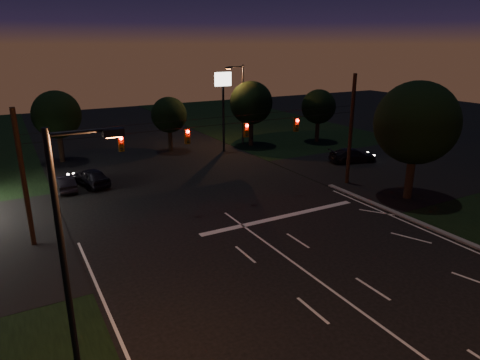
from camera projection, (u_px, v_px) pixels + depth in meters
ground at (376, 323)px, 17.94m from camera, size 140.00×140.00×0.00m
cross_street_right at (403, 168)px, 40.50m from camera, size 20.00×16.00×0.02m
stop_bar at (281, 217)px, 28.91m from camera, size 12.00×0.50×0.01m
utility_pole_right at (347, 183)px, 35.98m from camera, size 0.30×0.30×9.00m
utility_pole_left at (34, 245)px, 24.92m from camera, size 0.28×0.28×8.00m
signal_span at (218, 132)px, 28.75m from camera, size 24.00×0.40×1.56m
pole_sign_right at (223, 93)px, 44.75m from camera, size 1.80×0.30×8.40m
street_light_left at (72, 251)px, 12.84m from camera, size 2.20×0.35×9.00m
street_light_right_far at (241, 99)px, 48.22m from camera, size 2.20×0.35×9.00m
tree_right_near at (415, 124)px, 30.93m from camera, size 6.00×6.00×8.76m
tree_far_b at (57, 115)px, 41.33m from camera, size 4.60×4.60×6.98m
tree_far_c at (169, 115)px, 45.76m from camera, size 3.80×3.80×5.86m
tree_far_d at (251, 103)px, 47.98m from camera, size 4.80×4.80×7.30m
tree_far_e at (318, 107)px, 50.19m from camera, size 4.00×4.00×6.18m
car_oncoming_a at (91, 177)px, 35.14m from camera, size 2.76×4.64×1.48m
car_oncoming_b at (65, 183)px, 34.02m from camera, size 1.43×3.80×1.24m
car_cross at (353, 155)px, 42.18m from camera, size 5.08×3.05×1.38m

